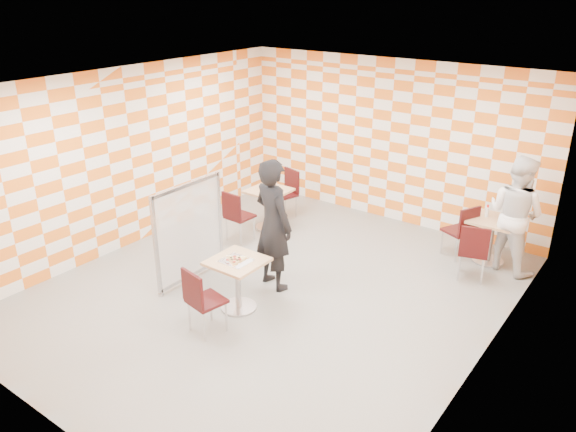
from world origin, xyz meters
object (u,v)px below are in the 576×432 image
Objects in this scene: man_dark at (273,225)px; chair_second_front at (474,248)px; partition at (189,232)px; soda_bottle at (506,214)px; chair_main_front at (200,297)px; chair_empty_near at (236,213)px; sport_bottle at (487,211)px; chair_empty_far at (287,189)px; second_table at (492,233)px; empty_table at (269,202)px; main_table at (238,276)px; man_white at (515,214)px; chair_second_side at (463,228)px.

chair_second_front is at bearing -126.35° from man_dark.
partition is 4.92m from soda_bottle.
chair_empty_near is at bearing 121.95° from chair_main_front.
sport_bottle reaches higher than chair_second_front.
second_table is at bearing 5.46° from chair_empty_far.
empty_table is 3.76m from sport_bottle.
chair_empty_near is (-3.78, -1.06, 0.00)m from chair_second_front.
man_dark is 8.57× the size of soda_bottle.
partition is at bearing -135.37° from sport_bottle.
main_table is 1.00× the size of empty_table.
second_table is 0.81× the size of chair_main_front.
chair_main_front is at bearing -118.78° from second_table.
man_dark is (-0.03, 1.55, 0.44)m from chair_main_front.
empty_table is 3.75× the size of sport_bottle.
partition is at bearing -76.95° from chair_empty_near.
man_dark is 3.51m from sport_bottle.
chair_empty_near is at bearing -164.39° from chair_second_front.
man_dark reaches higher than man_white.
man_white is (2.63, 4.18, 0.38)m from chair_main_front.
man_dark is 1.06× the size of man_white.
main_table is 3.55m from chair_second_front.
partition reaches higher than soda_bottle.
soda_bottle reaches higher than second_table.
chair_main_front is 1.00× the size of chair_empty_far.
man_white is at bearing 23.79° from chair_empty_near.
man_white is (0.73, 0.11, 0.38)m from chair_second_side.
partition is at bearing -83.67° from chair_empty_far.
partition reaches higher than chair_main_front.
chair_second_side is at bearing 64.93° from chair_main_front.
soda_bottle is at bearing 54.88° from main_table.
main_table is at bearing -125.12° from soda_bottle.
sport_bottle is at bearing -114.45° from man_dark.
man_dark is at bearing -127.56° from chair_second_side.
chair_second_side is 1.00× the size of chair_empty_far.
chair_second_side and chair_empty_far have the same top height.
man_white is at bearing -120.49° from man_dark.
chair_empty_near is (-1.45, 1.63, 0.04)m from main_table.
man_dark is (-2.35, -2.67, 0.48)m from second_table.
chair_empty_far is 4.62× the size of sport_bottle.
chair_second_side is 4.36m from partition.
chair_empty_far is at bearing 89.82° from chair_empty_near.
man_white is 0.46m from sport_bottle.
chair_second_front is 3.02m from man_dark.
chair_empty_near reaches higher than empty_table.
soda_bottle is at bearing 6.31° from sport_bottle.
soda_bottle is at bearing 60.05° from chair_main_front.
second_table is 3.75× the size of sport_bottle.
sport_bottle is 0.29m from soda_bottle.
sport_bottle is at bearing 6.29° from chair_empty_far.
man_white reaches higher than sport_bottle.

